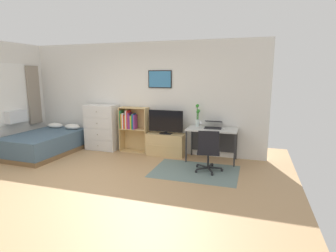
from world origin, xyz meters
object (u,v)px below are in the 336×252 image
(television, at_px, (166,122))
(wine_glass, at_px, (201,122))
(bed, at_px, (45,143))
(tv_stand, at_px, (166,144))
(office_chair, at_px, (208,150))
(bookshelf, at_px, (132,125))
(laptop, at_px, (213,125))
(dresser, at_px, (102,127))
(computer_mouse, at_px, (224,129))
(bamboo_vase, at_px, (198,116))
(desk, at_px, (213,134))

(television, bearing_deg, wine_glass, -8.06)
(bed, xyz_separation_m, television, (2.89, 0.74, 0.55))
(tv_stand, xyz_separation_m, wine_glass, (0.87, -0.15, 0.61))
(bed, height_order, television, television)
(tv_stand, distance_m, office_chair, 1.47)
(bed, relative_size, wine_glass, 10.86)
(bookshelf, xyz_separation_m, wine_glass, (1.79, -0.20, 0.21))
(bed, height_order, laptop, laptop)
(bed, height_order, wine_glass, wine_glass)
(dresser, bearing_deg, computer_mouse, -2.55)
(bookshelf, bearing_deg, television, -4.56)
(bed, bearing_deg, bamboo_vase, 14.54)
(dresser, relative_size, television, 1.38)
(television, xyz_separation_m, wine_glass, (0.87, -0.12, 0.06))
(laptop, bearing_deg, television, 177.69)
(office_chair, height_order, wine_glass, wine_glass)
(bookshelf, height_order, office_chair, bookshelf)
(computer_mouse, bearing_deg, television, 174.53)
(television, xyz_separation_m, computer_mouse, (1.37, -0.13, -0.06))
(bamboo_vase, height_order, wine_glass, bamboo_vase)
(computer_mouse, bearing_deg, wine_glass, 179.02)
(television, relative_size, laptop, 1.97)
(television, bearing_deg, bamboo_vase, 8.05)
(tv_stand, distance_m, computer_mouse, 1.47)
(laptop, height_order, wine_glass, wine_glass)
(bookshelf, xyz_separation_m, office_chair, (2.09, -0.93, -0.21))
(tv_stand, relative_size, computer_mouse, 8.70)
(television, distance_m, desk, 1.14)
(television, relative_size, bamboo_vase, 1.64)
(laptop, xyz_separation_m, wine_glass, (-0.26, -0.14, 0.07))
(dresser, bearing_deg, bamboo_vase, 2.26)
(television, bearing_deg, bookshelf, 175.44)
(computer_mouse, xyz_separation_m, wine_glass, (-0.51, 0.01, 0.12))
(desk, distance_m, bamboo_vase, 0.55)
(bed, bearing_deg, desk, 11.81)
(wine_glass, bearing_deg, bed, -170.69)
(tv_stand, bearing_deg, television, -90.00)
(bamboo_vase, distance_m, wine_glass, 0.28)
(dresser, distance_m, computer_mouse, 3.12)
(television, relative_size, wine_glass, 4.69)
(dresser, height_order, tv_stand, dresser)
(bookshelf, bearing_deg, desk, -2.25)
(bookshelf, distance_m, tv_stand, 1.01)
(television, bearing_deg, bed, -165.66)
(bed, bearing_deg, television, 15.80)
(bamboo_vase, bearing_deg, bed, -166.92)
(office_chair, bearing_deg, bamboo_vase, 105.54)
(bamboo_vase, bearing_deg, bookshelf, -178.90)
(dresser, distance_m, bamboo_vase, 2.51)
(desk, xyz_separation_m, wine_glass, (-0.25, -0.12, 0.27))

